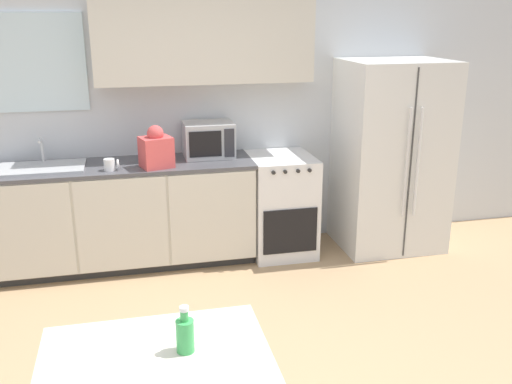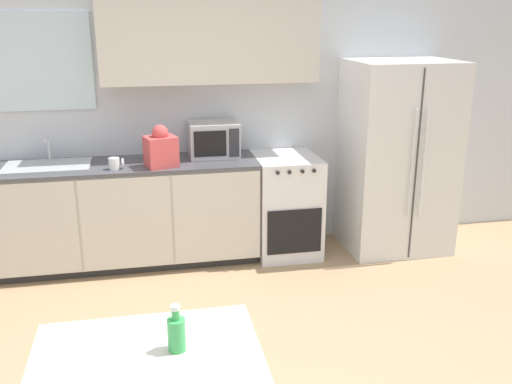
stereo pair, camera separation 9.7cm
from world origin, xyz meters
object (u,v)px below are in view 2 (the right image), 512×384
object	(u,v)px
oven_range	(286,205)
refrigerator	(397,157)
coffee_mug	(115,163)
drink_bottle	(177,333)
microwave	(214,139)

from	to	relation	value
oven_range	refrigerator	distance (m)	1.10
coffee_mug	drink_bottle	xyz separation A→B (m)	(0.32, -2.44, -0.11)
coffee_mug	drink_bottle	distance (m)	2.47
refrigerator	microwave	xyz separation A→B (m)	(-1.64, 0.17, 0.20)
oven_range	drink_bottle	world-z (taller)	drink_bottle
microwave	coffee_mug	xyz separation A→B (m)	(-0.83, -0.27, -0.10)
refrigerator	microwave	bearing A→B (deg)	174.12
refrigerator	coffee_mug	world-z (taller)	refrigerator
refrigerator	drink_bottle	size ratio (longest dim) A/B	8.23
microwave	drink_bottle	world-z (taller)	microwave
microwave	refrigerator	bearing A→B (deg)	-5.88
microwave	coffee_mug	bearing A→B (deg)	-161.86
microwave	coffee_mug	size ratio (longest dim) A/B	3.53
oven_range	microwave	distance (m)	0.87
drink_bottle	oven_range	bearing A→B (deg)	66.54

